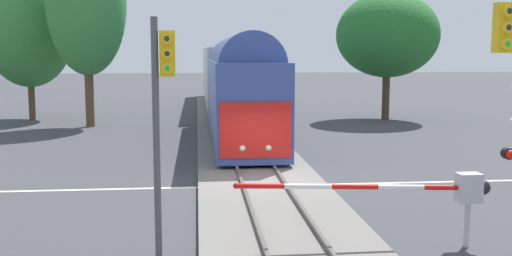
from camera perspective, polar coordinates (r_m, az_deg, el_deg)
ground_plane at (r=20.94m, az=0.51°, el=-5.54°), size 220.00×220.00×0.00m
road_centre_stripe at (r=20.94m, az=0.51°, el=-5.53°), size 44.00×0.20×0.01m
railway_track at (r=20.92m, az=0.51°, el=-5.29°), size 4.40×80.00×0.32m
commuter_train at (r=41.49m, az=-2.61°, el=4.71°), size 3.04×40.98×5.16m
crossing_gate_near at (r=14.84m, az=17.10°, el=-5.68°), size 6.13×0.40×1.80m
traffic_signal_median at (r=13.39m, az=-8.98°, el=2.80°), size 0.53×0.38×5.42m
oak_far_right at (r=41.79m, az=12.43°, el=8.65°), size 6.92×6.92×8.63m
oak_behind_train at (r=38.49m, az=-15.88°, el=11.48°), size 4.83×4.83×12.15m
pine_left_background at (r=43.65m, az=-20.90°, el=9.14°), size 6.13×6.13×10.59m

